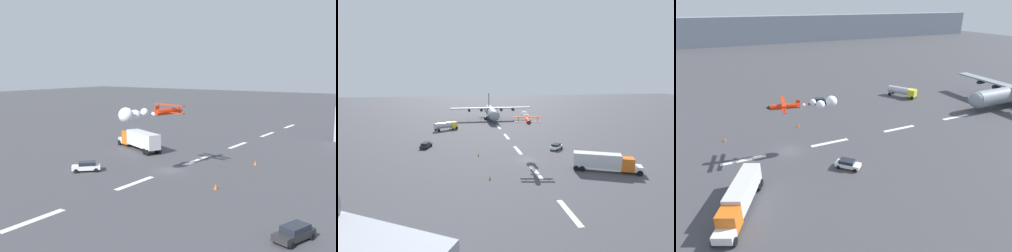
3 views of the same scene
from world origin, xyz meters
The scene contains 13 objects.
ground_plane centered at (0.00, 0.00, 0.00)m, with size 440.00×440.00×0.00m, color #424247.
runway_stripe_0 centered at (-59.33, 0.00, 0.01)m, with size 8.00×0.90×0.01m, color white.
runway_stripe_1 centered at (-42.38, 0.00, 0.01)m, with size 8.00×0.90×0.01m, color white.
runway_stripe_2 centered at (-25.43, 0.00, 0.01)m, with size 8.00×0.90×0.01m, color white.
runway_stripe_3 centered at (-8.48, 0.00, 0.01)m, with size 8.00×0.90×0.01m, color white.
runway_stripe_4 centered at (8.48, 0.00, 0.01)m, with size 8.00×0.90×0.01m, color white.
runway_stripe_5 centered at (25.43, 0.00, 0.01)m, with size 8.00×0.90×0.01m, color white.
stunt_biplane_red centered at (4.97, -1.20, 9.31)m, with size 12.92×6.18×2.14m.
semi_truck_orange centered at (-10.31, -13.89, 2.11)m, with size 8.07×13.21×3.70m.
followme_car_yellow centered at (7.61, -10.29, 0.81)m, with size 4.32×4.32×1.52m.
airport_staff_sedan centered at (15.29, 24.18, 0.81)m, with size 4.75×3.08×1.52m.
traffic_cone_near centered at (-10.95, 9.73, 0.38)m, with size 0.44×0.44×0.75m, color orange.
traffic_cone_far centered at (4.88, 10.66, 0.38)m, with size 0.44×0.44×0.75m, color orange.
Camera 1 is at (51.36, 34.60, 15.75)m, focal length 43.62 mm.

